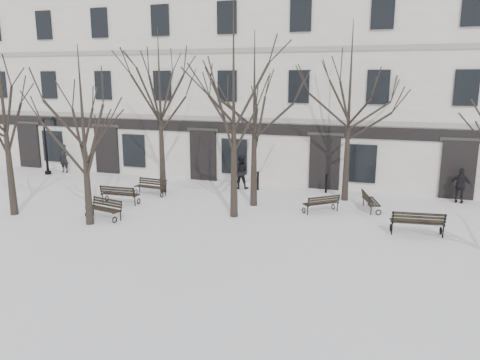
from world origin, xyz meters
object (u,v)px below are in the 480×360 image
at_px(bench_4, 322,203).
at_px(lamp_post, 49,141).
at_px(bench_2, 417,222).
at_px(bench_5, 370,201).
at_px(bench_3, 151,186).
at_px(tree_2, 234,85).
at_px(bench_1, 120,194).
at_px(tree_1, 82,115).
at_px(tree_0, 2,94).
at_px(bench_0, 104,208).

xyz_separation_m(bench_4, lamp_post, (-17.13, 2.96, 1.63)).
xyz_separation_m(bench_2, bench_5, (-1.92, 2.95, -0.08)).
xyz_separation_m(bench_3, lamp_post, (-8.39, 2.57, 1.62)).
xyz_separation_m(tree_2, bench_1, (-5.80, 0.17, -5.09)).
relative_size(tree_1, bench_1, 3.87).
height_order(bench_1, bench_3, bench_1).
distance_m(tree_0, lamp_post, 9.30).
bearing_deg(bench_5, tree_0, 94.91).
distance_m(bench_0, bench_5, 11.68).
relative_size(bench_1, bench_2, 0.92).
height_order(bench_0, lamp_post, lamp_post).
xyz_separation_m(bench_1, bench_2, (13.20, -0.26, 0.03)).
height_order(bench_2, bench_5, bench_2).
distance_m(bench_3, bench_4, 8.75).
height_order(bench_2, lamp_post, lamp_post).
height_order(bench_0, bench_1, bench_1).
height_order(bench_0, bench_4, bench_0).
bearing_deg(lamp_post, tree_0, -59.72).
bearing_deg(bench_3, tree_0, -123.14).
bearing_deg(tree_2, tree_0, -163.21).
bearing_deg(tree_0, bench_1, 40.72).
bearing_deg(lamp_post, tree_1, -42.35).
relative_size(bench_0, bench_2, 0.89).
distance_m(tree_2, bench_1, 7.72).
distance_m(bench_0, bench_2, 12.66).
height_order(bench_4, lamp_post, lamp_post).
bearing_deg(bench_3, lamp_post, 168.35).
relative_size(bench_1, bench_3, 1.08).
bearing_deg(bench_4, tree_1, -12.70).
xyz_separation_m(tree_2, bench_0, (-5.10, -2.06, -5.13)).
xyz_separation_m(tree_0, bench_5, (14.72, 5.65, -4.78)).
height_order(bench_1, bench_2, bench_2).
relative_size(tree_2, bench_4, 5.67).
bearing_deg(tree_1, tree_2, 28.73).
relative_size(tree_2, bench_2, 4.46).
xyz_separation_m(tree_0, lamp_post, (-4.41, 7.56, -3.15)).
relative_size(tree_0, bench_2, 4.17).
bearing_deg(bench_0, tree_0, -158.24).
bearing_deg(tree_2, bench_2, -0.66).
distance_m(bench_2, bench_3, 12.87).
bearing_deg(tree_0, bench_4, 19.87).
bearing_deg(tree_1, tree_0, 178.67).
bearing_deg(tree_0, tree_2, 16.79).
distance_m(tree_1, bench_2, 13.54).
bearing_deg(bench_1, bench_4, -172.10).
relative_size(bench_3, bench_5, 0.99).
relative_size(bench_1, lamp_post, 0.51).
distance_m(bench_0, bench_3, 4.27).
height_order(tree_1, bench_5, tree_1).
relative_size(tree_2, bench_1, 4.86).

